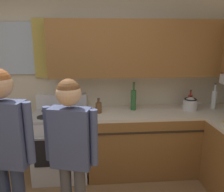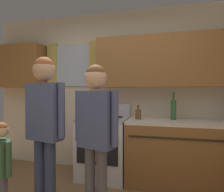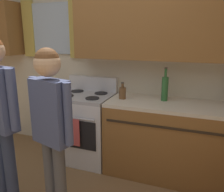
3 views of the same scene
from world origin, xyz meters
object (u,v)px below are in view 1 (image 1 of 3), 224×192
(bottle_tall_clear, at_px, (214,99))
(stovetop_kettle, at_px, (190,103))
(bottle_sauce_red, at_px, (190,100))
(adult_in_plaid, at_px, (71,144))
(stove_oven, at_px, (61,143))
(bottle_squat_brown, at_px, (99,107))
(adult_holding_child, at_px, (5,141))
(bottle_wine_green, at_px, (133,99))

(bottle_tall_clear, height_order, stovetop_kettle, bottle_tall_clear)
(bottle_sauce_red, relative_size, adult_in_plaid, 0.16)
(bottle_sauce_red, bearing_deg, stove_oven, -173.97)
(stove_oven, distance_m, bottle_tall_clear, 2.24)
(stovetop_kettle, bearing_deg, stove_oven, -179.44)
(stove_oven, relative_size, bottle_sauce_red, 4.48)
(bottle_squat_brown, distance_m, bottle_tall_clear, 1.64)
(bottle_squat_brown, bearing_deg, stovetop_kettle, 1.47)
(bottle_sauce_red, bearing_deg, adult_holding_child, -148.64)
(bottle_sauce_red, bearing_deg, bottle_tall_clear, -27.96)
(bottle_tall_clear, distance_m, stovetop_kettle, 0.36)
(bottle_squat_brown, relative_size, stovetop_kettle, 0.75)
(stove_oven, bearing_deg, stovetop_kettle, 0.56)
(stovetop_kettle, bearing_deg, bottle_squat_brown, -178.53)
(bottle_squat_brown, bearing_deg, stove_oven, 178.31)
(stove_oven, height_order, bottle_squat_brown, bottle_squat_brown)
(adult_holding_child, bearing_deg, adult_in_plaid, 1.98)
(bottle_squat_brown, bearing_deg, bottle_tall_clear, 2.26)
(stove_oven, distance_m, bottle_sauce_red, 1.96)
(bottle_tall_clear, height_order, bottle_sauce_red, bottle_tall_clear)
(adult_in_plaid, bearing_deg, adult_holding_child, -178.02)
(bottle_squat_brown, bearing_deg, adult_holding_child, -126.12)
(bottle_tall_clear, xyz_separation_m, adult_in_plaid, (-1.91, -1.15, -0.06))
(bottle_wine_green, height_order, bottle_sauce_red, bottle_wine_green)
(bottle_tall_clear, bearing_deg, bottle_sauce_red, 152.04)
(stove_oven, relative_size, stovetop_kettle, 4.02)
(bottle_squat_brown, height_order, bottle_tall_clear, bottle_tall_clear)
(bottle_squat_brown, relative_size, bottle_wine_green, 0.52)
(adult_in_plaid, bearing_deg, bottle_sauce_red, 38.68)
(bottle_wine_green, relative_size, bottle_sauce_red, 1.60)
(bottle_sauce_red, distance_m, adult_holding_child, 2.53)
(bottle_wine_green, distance_m, adult_holding_child, 1.77)
(stovetop_kettle, distance_m, adult_holding_child, 2.38)
(bottle_squat_brown, xyz_separation_m, bottle_wine_green, (0.49, 0.10, 0.07))
(stovetop_kettle, xyz_separation_m, adult_in_plaid, (-1.55, -1.12, -0.02))
(bottle_wine_green, xyz_separation_m, adult_in_plaid, (-0.75, -1.18, -0.07))
(adult_holding_child, xyz_separation_m, adult_in_plaid, (0.54, 0.02, -0.06))
(stove_oven, distance_m, adult_in_plaid, 1.24)
(bottle_squat_brown, height_order, adult_in_plaid, adult_in_plaid)
(stove_oven, bearing_deg, bottle_squat_brown, -1.69)
(stove_oven, relative_size, bottle_squat_brown, 5.37)
(adult_in_plaid, bearing_deg, bottle_tall_clear, 31.12)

